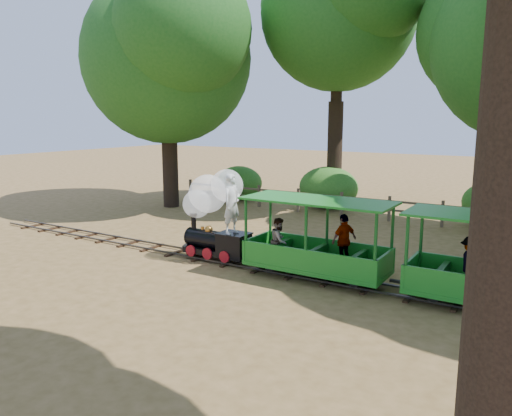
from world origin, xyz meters
The scene contains 11 objects.
ground centered at (0.00, 0.00, 0.00)m, with size 90.00×90.00×0.00m, color #9E7544.
track centered at (0.00, 0.00, 0.07)m, with size 22.00×1.00×0.10m.
locomotive centered at (-1.64, 0.06, 1.52)m, with size 2.32×1.09×2.67m.
carriage_front centered at (1.59, -0.01, 0.81)m, with size 3.74×1.53×1.95m.
carriage_rear centered at (5.74, -0.02, 0.81)m, with size 3.74×1.53×1.95m.
oak_nw centered at (-8.54, 6.10, 6.92)m, with size 9.20×8.09×10.22m.
oak_nc centered at (-2.03, 9.59, 8.71)m, with size 8.21×7.23×11.67m.
fence centered at (0.00, 8.00, 0.58)m, with size 18.10×0.10×1.00m.
shrub_west centered at (-6.94, 9.30, 0.83)m, with size 2.40×1.84×1.66m, color #2D6B1E.
shrub_mid_w centered at (-2.17, 9.30, 0.94)m, with size 2.72×2.09×1.88m, color #2D6B1E.
shrub_east centered at (4.63, 9.30, 0.85)m, with size 2.44×1.88×1.69m, color #2D6B1E.
Camera 1 is at (6.72, -11.08, 4.04)m, focal length 35.00 mm.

